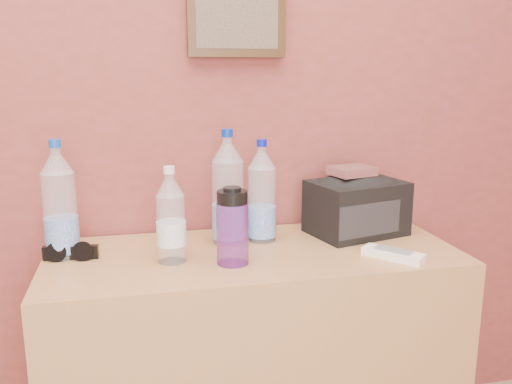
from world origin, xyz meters
TOP-DOWN VIEW (x-y plane):
  - picture_frame at (0.28, 1.98)m, footprint 0.30×0.03m
  - dresser at (0.28, 1.74)m, footprint 1.17×0.49m
  - pet_large_a at (-0.25, 1.81)m, footprint 0.09×0.09m
  - pet_large_b at (0.32, 1.83)m, footprint 0.08×0.08m
  - pet_large_c at (0.22, 1.83)m, footprint 0.09×0.09m
  - pet_small at (0.04, 1.70)m, footprint 0.08×0.08m
  - nalgene_bottle at (0.20, 1.65)m, footprint 0.09×0.09m
  - sunglasses at (-0.23, 1.78)m, footprint 0.15×0.07m
  - ac_remote at (0.64, 1.59)m, footprint 0.15×0.16m
  - toiletry_bag at (0.63, 1.84)m, footprint 0.32×0.26m
  - foil_packet at (0.61, 1.83)m, footprint 0.14×0.13m

SIDE VIEW (x-z plane):
  - dresser at x=0.28m, z-range 0.00..0.73m
  - ac_remote at x=0.64m, z-range 0.73..0.75m
  - sunglasses at x=-0.23m, z-range 0.73..0.77m
  - toiletry_bag at x=0.63m, z-range 0.73..0.92m
  - nalgene_bottle at x=0.20m, z-range 0.73..0.94m
  - pet_small at x=0.04m, z-range 0.71..0.98m
  - pet_large_b at x=0.32m, z-range 0.71..1.02m
  - pet_large_a at x=-0.25m, z-range 0.71..1.04m
  - pet_large_c at x=0.22m, z-range 0.71..1.05m
  - foil_packet at x=0.61m, z-range 0.92..0.95m
  - picture_frame at x=0.28m, z-range 1.27..1.52m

